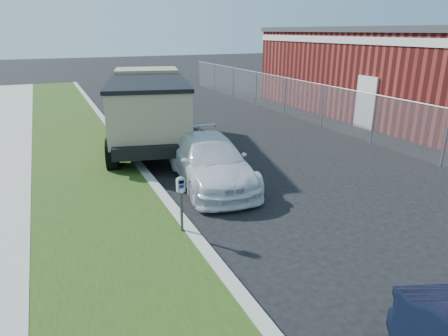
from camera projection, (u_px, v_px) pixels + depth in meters
name	position (u px, v px, depth m)	size (l,w,h in m)	color
ground	(297.00, 214.00, 9.22)	(120.00, 120.00, 0.00)	black
streetside	(33.00, 220.00, 8.76)	(6.12, 50.00, 0.15)	gray
chainlink_fence	(323.00, 98.00, 17.17)	(0.06, 30.06, 30.00)	slate
brick_building	(409.00, 70.00, 20.08)	(9.20, 14.20, 4.17)	maroon
parking_meter	(181.00, 192.00, 7.89)	(0.17, 0.12, 1.19)	#3F4247
white_wagon	(210.00, 161.00, 10.92)	(1.78, 4.37, 1.27)	silver
dump_truck	(149.00, 106.00, 14.24)	(3.90, 6.96, 2.58)	black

